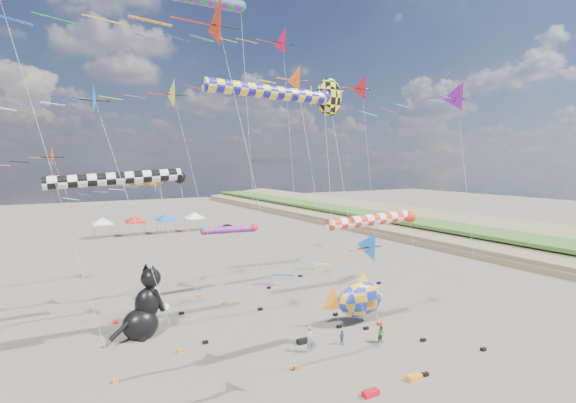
# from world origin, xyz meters

# --- Properties ---
(delta_kite_0) EXTENTS (11.93, 2.57, 20.18)m
(delta_kite_0) POSITION_xyz_m (11.13, 18.03, 18.62)
(delta_kite_0) COLOR red
(delta_kite_0) RESTS_ON ground
(delta_kite_1) EXTENTS (8.98, 1.83, 16.74)m
(delta_kite_1) POSITION_xyz_m (6.20, 2.51, 15.45)
(delta_kite_1) COLOR #791486
(delta_kite_1) RESTS_ON ground
(delta_kite_2) EXTENTS (9.93, 1.83, 16.59)m
(delta_kite_2) POSITION_xyz_m (-11.54, 11.85, 15.29)
(delta_kite_2) COLOR blue
(delta_kite_2) RESTS_ON ground
(delta_kite_3) EXTENTS (15.66, 2.96, 25.22)m
(delta_kite_3) POSITION_xyz_m (5.22, 24.14, 23.48)
(delta_kite_3) COLOR red
(delta_kite_3) RESTS_ON ground
(delta_kite_4) EXTENTS (9.32, 2.00, 11.54)m
(delta_kite_4) POSITION_xyz_m (-6.17, 22.58, 10.22)
(delta_kite_4) COLOR blue
(delta_kite_4) RESTS_ON ground
(delta_kite_6) EXTENTS (14.01, 2.52, 18.57)m
(delta_kite_6) POSITION_xyz_m (-6.73, 19.55, 17.03)
(delta_kite_6) COLOR #E2FF1A
(delta_kite_6) RESTS_ON ground
(delta_kite_7) EXTENTS (9.96, 1.69, 8.73)m
(delta_kite_7) POSITION_xyz_m (-0.94, 1.87, 7.48)
(delta_kite_7) COLOR blue
(delta_kite_7) RESTS_ON ground
(delta_kite_8) EXTENTS (10.36, 2.15, 19.36)m
(delta_kite_8) POSITION_xyz_m (2.06, 12.58, 17.95)
(delta_kite_8) COLOR orange
(delta_kite_8) RESTS_ON ground
(delta_kite_9) EXTENTS (10.36, 1.62, 13.35)m
(delta_kite_9) POSITION_xyz_m (-15.28, 19.25, 12.09)
(delta_kite_9) COLOR #FF4911
(delta_kite_9) RESTS_ON ground
(delta_kite_10) EXTENTS (15.71, 2.64, 20.14)m
(delta_kite_10) POSITION_xyz_m (-7.84, 6.13, 18.54)
(delta_kite_10) COLOR red
(delta_kite_10) RESTS_ON ground
(windsock_1) EXTENTS (6.81, 0.69, 6.36)m
(windsock_1) POSITION_xyz_m (0.49, 21.90, 5.97)
(windsock_1) COLOR red
(windsock_1) RESTS_ON ground
(windsock_2) EXTENTS (9.17, 0.72, 11.14)m
(windsock_2) POSITION_xyz_m (-10.01, 18.82, 10.72)
(windsock_2) COLOR #E15612
(windsock_2) RESTS_ON ground
(windsock_3) EXTENTS (8.12, 0.76, 8.99)m
(windsock_3) POSITION_xyz_m (3.29, 5.50, 8.56)
(windsock_3) COLOR red
(windsock_3) RESTS_ON ground
(windsock_4) EXTENTS (10.17, 0.91, 17.04)m
(windsock_4) POSITION_xyz_m (-1.18, 10.30, 16.54)
(windsock_4) COLOR #1B13C7
(windsock_4) RESTS_ON ground
(windsock_5) EXTENTS (9.33, 0.78, 11.55)m
(windsock_5) POSITION_xyz_m (-10.31, 12.36, 11.11)
(windsock_5) COLOR black
(windsock_5) RESTS_ON ground
(angelfish_kite) EXTENTS (3.74, 3.02, 18.03)m
(angelfish_kite) POSITION_xyz_m (3.41, 11.06, 16.57)
(angelfish_kite) COLOR yellow
(angelfish_kite) RESTS_ON ground
(cat_inflatable) EXTENTS (4.16, 3.17, 5.04)m
(cat_inflatable) POSITION_xyz_m (-8.67, 15.54, 2.52)
(cat_inflatable) COLOR black
(cat_inflatable) RESTS_ON ground
(fish_inflatable) EXTENTS (5.37, 2.38, 3.91)m
(fish_inflatable) POSITION_xyz_m (6.01, 10.29, 1.88)
(fish_inflatable) COLOR #1533D2
(fish_inflatable) RESTS_ON ground
(person_adult) EXTENTS (0.70, 0.54, 1.71)m
(person_adult) POSITION_xyz_m (0.05, 7.82, 0.86)
(person_adult) COLOR gray
(person_adult) RESTS_ON ground
(child_green) EXTENTS (0.63, 0.51, 1.19)m
(child_green) POSITION_xyz_m (5.05, 6.77, 0.59)
(child_green) COLOR #177119
(child_green) RESTS_ON ground
(child_blue) EXTENTS (0.62, 0.40, 0.99)m
(child_blue) POSITION_xyz_m (2.51, 7.79, 0.49)
(child_blue) COLOR #2A55A4
(child_blue) RESTS_ON ground
(kite_bag_0) EXTENTS (0.90, 0.44, 0.30)m
(kite_bag_0) POSITION_xyz_m (-0.09, 1.69, 0.15)
(kite_bag_0) COLOR red
(kite_bag_0) RESTS_ON ground
(kite_bag_1) EXTENTS (0.90, 0.44, 0.30)m
(kite_bag_1) POSITION_xyz_m (3.15, 1.85, 0.15)
(kite_bag_1) COLOR orange
(kite_bag_1) RESTS_ON ground
(kite_bag_2) EXTENTS (0.90, 0.44, 0.30)m
(kite_bag_2) POSITION_xyz_m (7.04, 13.95, 0.15)
(kite_bag_2) COLOR #125EB5
(kite_bag_2) RESTS_ON ground
(kite_bag_3) EXTENTS (0.90, 0.44, 0.30)m
(kite_bag_3) POSITION_xyz_m (0.38, 9.20, 0.15)
(kite_bag_3) COLOR black
(kite_bag_3) RESTS_ON ground
(tent_row) EXTENTS (19.20, 4.20, 3.80)m
(tent_row) POSITION_xyz_m (1.50, 60.00, 3.15)
(tent_row) COLOR white
(tent_row) RESTS_ON ground
(parked_car) EXTENTS (3.40, 1.81, 1.10)m
(parked_car) POSITION_xyz_m (14.54, 58.00, 0.55)
(parked_car) COLOR #26262D
(parked_car) RESTS_ON ground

